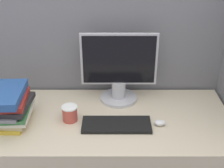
% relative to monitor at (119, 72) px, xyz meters
% --- Properties ---
extents(cubicle_panel_rear, '(1.92, 0.04, 1.75)m').
position_rel_monitor_xyz_m(cubicle_panel_rear, '(-0.09, 0.16, -0.07)').
color(cubicle_panel_rear, slate).
rests_on(cubicle_panel_rear, ground_plane).
extents(desk, '(1.52, 0.68, 0.75)m').
position_rel_monitor_xyz_m(desk, '(-0.09, -0.22, -0.57)').
color(desk, beige).
rests_on(desk, ground_plane).
extents(monitor, '(0.47, 0.24, 0.45)m').
position_rel_monitor_xyz_m(monitor, '(0.00, 0.00, 0.00)').
color(monitor, '#B7B7BC').
rests_on(monitor, desk).
extents(keyboard, '(0.39, 0.15, 0.02)m').
position_rel_monitor_xyz_m(keyboard, '(-0.02, -0.30, -0.19)').
color(keyboard, black).
rests_on(keyboard, desk).
extents(mouse, '(0.07, 0.05, 0.03)m').
position_rel_monitor_xyz_m(mouse, '(0.23, -0.29, -0.18)').
color(mouse, silver).
rests_on(mouse, desk).
extents(coffee_cup, '(0.09, 0.09, 0.09)m').
position_rel_monitor_xyz_m(coffee_cup, '(-0.29, -0.24, -0.15)').
color(coffee_cup, '#BF4C3F').
rests_on(coffee_cup, desk).
extents(book_stack, '(0.25, 0.30, 0.21)m').
position_rel_monitor_xyz_m(book_stack, '(-0.63, -0.27, -0.09)').
color(book_stack, gold).
rests_on(book_stack, desk).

